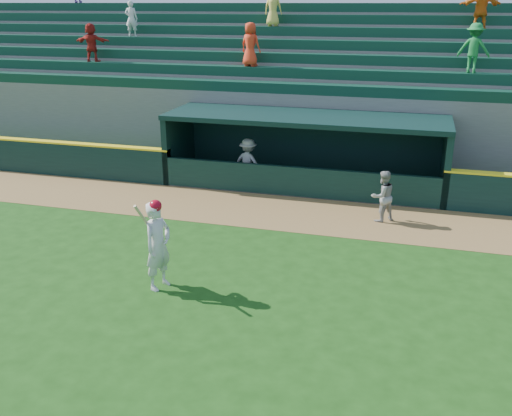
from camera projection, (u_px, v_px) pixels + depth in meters
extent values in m
plane|color=#184210|center=(237.00, 285.00, 12.83)|extent=(120.00, 120.00, 0.00)
cube|color=olive|center=(286.00, 212.00, 17.26)|extent=(40.00, 3.00, 0.01)
imported|color=gray|center=(382.00, 196.00, 16.36)|extent=(0.93, 0.91, 1.51)
imported|color=#ADADA8|center=(248.00, 162.00, 19.53)|extent=(1.18, 0.84, 1.66)
cube|color=slate|center=(304.00, 185.00, 19.79)|extent=(9.00, 2.60, 0.04)
cube|color=black|center=(179.00, 145.00, 20.58)|extent=(0.20, 2.60, 2.30)
cube|color=black|center=(446.00, 163.00, 18.23)|extent=(0.20, 2.60, 2.30)
cube|color=black|center=(312.00, 145.00, 20.58)|extent=(9.40, 0.20, 2.30)
cube|color=black|center=(306.00, 118.00, 18.98)|extent=(9.40, 2.80, 0.16)
cube|color=black|center=(297.00, 182.00, 18.52)|extent=(9.00, 0.16, 1.00)
cube|color=brown|center=(308.00, 172.00, 20.43)|extent=(8.40, 0.45, 0.10)
cube|color=slate|center=(314.00, 133.00, 20.95)|extent=(34.00, 0.85, 2.91)
cube|color=#0F3828|center=(315.00, 89.00, 20.28)|extent=(34.00, 0.60, 0.36)
cube|color=slate|center=(319.00, 123.00, 21.64)|extent=(34.00, 0.85, 3.36)
cube|color=#0F3828|center=(320.00, 73.00, 20.90)|extent=(34.00, 0.60, 0.36)
cube|color=slate|center=(323.00, 113.00, 22.34)|extent=(34.00, 0.85, 3.81)
cube|color=#0F3828|center=(324.00, 59.00, 21.52)|extent=(34.00, 0.60, 0.36)
cube|color=slate|center=(326.00, 104.00, 23.03)|extent=(34.00, 0.85, 4.26)
cube|color=#0F3828|center=(328.00, 45.00, 22.13)|extent=(34.00, 0.60, 0.36)
cube|color=slate|center=(330.00, 95.00, 23.72)|extent=(34.00, 0.85, 4.71)
cube|color=#0F3828|center=(332.00, 32.00, 22.75)|extent=(34.00, 0.60, 0.36)
cube|color=slate|center=(333.00, 87.00, 24.41)|extent=(34.00, 0.85, 5.16)
cube|color=#0F3828|center=(336.00, 19.00, 23.36)|extent=(34.00, 0.60, 0.36)
cube|color=slate|center=(336.00, 79.00, 25.11)|extent=(34.00, 0.85, 5.61)
cube|color=#0F3828|center=(339.00, 7.00, 23.98)|extent=(34.00, 0.60, 0.36)
cube|color=slate|center=(338.00, 78.00, 25.63)|extent=(34.50, 0.30, 5.61)
imported|color=red|center=(250.00, 44.00, 21.27)|extent=(0.88, 0.69, 1.59)
imported|color=#A71F19|center=(92.00, 42.00, 22.99)|extent=(1.43, 0.58, 1.50)
imported|color=#1B7A34|center=(474.00, 48.00, 19.25)|extent=(1.17, 0.83, 1.64)
imported|color=#DBC44D|center=(273.00, 8.00, 23.08)|extent=(0.71, 0.47, 1.45)
imported|color=orange|center=(481.00, 5.00, 21.03)|extent=(1.59, 0.84, 1.64)
imported|color=silver|center=(131.00, 19.00, 23.98)|extent=(0.58, 0.42, 1.45)
imported|color=silver|center=(158.00, 246.00, 12.43)|extent=(0.67, 0.84, 2.00)
sphere|color=#B1091D|center=(155.00, 206.00, 12.11)|extent=(0.27, 0.27, 0.27)
cylinder|color=#D3BE87|center=(144.00, 219.00, 12.04)|extent=(0.22, 0.51, 0.76)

